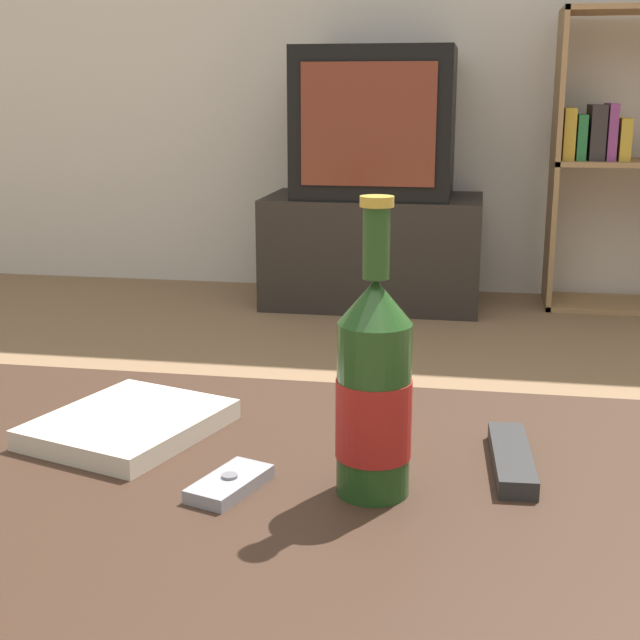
# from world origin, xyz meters

# --- Properties ---
(coffee_table) EXTENTS (1.27, 0.65, 0.44)m
(coffee_table) POSITION_xyz_m (0.00, 0.00, 0.38)
(coffee_table) COLOR #332116
(coffee_table) RESTS_ON ground_plane
(tv_stand) EXTENTS (0.86, 0.49, 0.44)m
(tv_stand) POSITION_xyz_m (-0.19, 2.70, 0.22)
(tv_stand) COLOR #28231E
(tv_stand) RESTS_ON ground_plane
(television) EXTENTS (0.61, 0.46, 0.57)m
(television) POSITION_xyz_m (-0.19, 2.70, 0.72)
(television) COLOR black
(television) RESTS_ON tv_stand
(bookshelf) EXTENTS (0.60, 0.30, 1.15)m
(bookshelf) POSITION_xyz_m (0.76, 2.81, 0.60)
(bookshelf) COLOR #99754C
(bookshelf) RESTS_ON ground_plane
(beer_bottle) EXTENTS (0.08, 0.08, 0.30)m
(beer_bottle) POSITION_xyz_m (0.13, -0.01, 0.55)
(beer_bottle) COLOR #1E4219
(beer_bottle) RESTS_ON coffee_table
(cell_phone) EXTENTS (0.08, 0.11, 0.02)m
(cell_phone) POSITION_xyz_m (-0.02, -0.03, 0.45)
(cell_phone) COLOR gray
(cell_phone) RESTS_ON coffee_table
(remote_control) EXTENTS (0.05, 0.17, 0.02)m
(remote_control) POSITION_xyz_m (0.27, 0.07, 0.45)
(remote_control) COLOR #282828
(remote_control) RESTS_ON coffee_table
(table_book) EXTENTS (0.23, 0.26, 0.02)m
(table_book) POSITION_xyz_m (-0.18, 0.09, 0.46)
(table_book) COLOR beige
(table_book) RESTS_ON coffee_table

